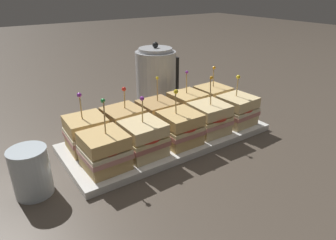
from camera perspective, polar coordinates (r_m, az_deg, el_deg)
The scene contains 14 objects.
ground_plane at distance 0.85m, azimuth 0.00°, elevation -3.80°, with size 6.00×6.00×0.00m, color #4C4238.
serving_platter at distance 0.85m, azimuth 0.00°, elevation -3.27°, with size 0.58×0.24×0.02m.
sandwich_front_far_left at distance 0.70m, azimuth -11.97°, elevation -5.80°, with size 0.10×0.10×0.17m.
sandwich_front_left at distance 0.74m, azimuth -4.71°, elevation -3.56°, with size 0.10×0.10×0.15m.
sandwich_front_center at distance 0.79m, azimuth 2.23°, elevation -1.56°, with size 0.10×0.10×0.15m.
sandwich_front_right at distance 0.85m, azimuth 7.90°, elevation 0.31°, with size 0.10×0.10×0.17m.
sandwich_front_far_right at distance 0.92m, azimuth 13.01°, elevation 1.86°, with size 0.10×0.10×0.15m.
sandwich_back_far_left at distance 0.79m, azimuth -15.25°, elevation -2.41°, with size 0.10×0.10×0.15m.
sandwich_back_left at distance 0.82m, azimuth -8.51°, elevation -0.62°, with size 0.10×0.10×0.14m.
sandwich_back_center at distance 0.87m, azimuth -2.12°, elevation 1.03°, with size 0.10×0.10×0.15m.
sandwich_back_right at distance 0.93m, azimuth 3.70°, elevation 2.60°, with size 0.10×0.10×0.15m.
sandwich_back_far_right at distance 0.99m, azimuth 8.51°, elevation 3.88°, with size 0.10×0.10×0.15m.
kettle_steel at distance 1.07m, azimuth -2.27°, elevation 7.99°, with size 0.16×0.14×0.23m.
drinking_glass at distance 0.68m, azimuth -24.64°, elevation -8.98°, with size 0.08×0.08×0.11m.
Camera 1 is at (-0.43, -0.62, 0.40)m, focal length 32.00 mm.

